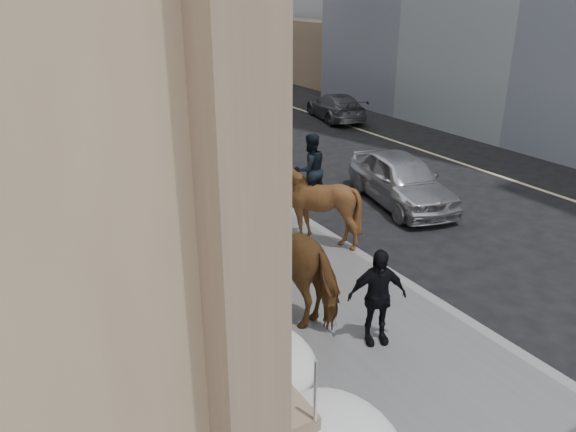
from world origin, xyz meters
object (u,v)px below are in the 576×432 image
(car_grey, at_px, (335,107))
(mounted_horse_left, at_px, (289,252))
(pedestrian, at_px, (377,297))
(car_silver, at_px, (401,179))
(mounted_horse_right, at_px, (313,199))

(car_grey, bearing_deg, mounted_horse_left, 64.82)
(pedestrian, relative_size, car_silver, 0.40)
(mounted_horse_right, distance_m, car_silver, 4.08)
(mounted_horse_left, relative_size, car_grey, 0.68)
(pedestrian, relative_size, car_grey, 0.41)
(mounted_horse_right, xyz_separation_m, car_grey, (8.76, 11.60, -0.63))
(mounted_horse_right, distance_m, car_grey, 14.55)
(car_silver, bearing_deg, pedestrian, -121.41)
(pedestrian, height_order, car_silver, pedestrian)
(mounted_horse_left, bearing_deg, pedestrian, 90.73)
(mounted_horse_left, height_order, car_silver, mounted_horse_left)
(mounted_horse_left, relative_size, mounted_horse_right, 1.08)
(mounted_horse_left, xyz_separation_m, car_grey, (10.77, 13.89, -0.67))
(mounted_horse_left, relative_size, pedestrian, 1.64)
(pedestrian, bearing_deg, mounted_horse_left, 132.72)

